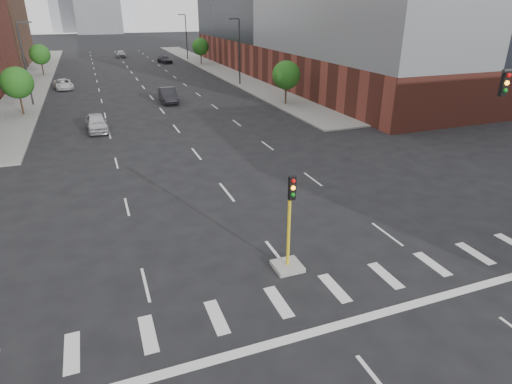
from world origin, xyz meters
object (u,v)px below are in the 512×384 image
median_traffic_signal (288,249)px  car_near_left (97,123)px  car_far_left (63,84)px  car_distant (121,54)px  car_deep_right (165,60)px  car_mid_right (168,95)px

median_traffic_signal → car_near_left: 27.74m
car_far_left → car_distant: (10.85, 39.07, 0.12)m
car_far_left → car_distant: bearing=66.9°
car_near_left → car_far_left: (-3.55, 24.62, -0.10)m
median_traffic_signal → car_deep_right: (7.74, 76.31, -0.28)m
car_mid_right → car_far_left: 18.54m
median_traffic_signal → car_mid_right: (1.50, 37.35, -0.12)m
car_near_left → car_distant: bearing=81.3°
median_traffic_signal → car_mid_right: size_ratio=0.85×
median_traffic_signal → car_distant: size_ratio=0.94×
car_mid_right → car_deep_right: size_ratio=1.08×
car_mid_right → car_deep_right: 39.46m
car_near_left → car_deep_right: bearing=71.3°
car_mid_right → car_distant: size_ratio=1.10×
car_mid_right → car_near_left: bearing=-126.8°
median_traffic_signal → car_deep_right: median_traffic_signal is taller
car_deep_right → median_traffic_signal: bearing=-105.2°
median_traffic_signal → car_deep_right: size_ratio=0.92×
median_traffic_signal → car_near_left: size_ratio=0.97×
car_near_left → car_deep_right: (14.69, 49.46, -0.08)m
car_distant → median_traffic_signal: bearing=-88.5°
car_near_left → car_deep_right: car_near_left is taller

